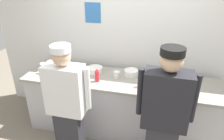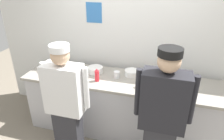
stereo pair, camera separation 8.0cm
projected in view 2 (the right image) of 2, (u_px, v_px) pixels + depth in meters
wall_back at (130, 44)px, 3.25m from camera, size 4.58×0.11×2.61m
prep_counter at (122, 106)px, 3.19m from camera, size 2.92×0.72×0.92m
chef_near_left at (66, 104)px, 2.52m from camera, size 0.60×0.24×1.64m
chef_center at (162, 118)px, 2.21m from camera, size 0.62×0.24×1.71m
plate_stack_front at (132, 73)px, 3.09m from camera, size 0.21×0.21×0.08m
plate_stack_rear at (95, 70)px, 3.19m from camera, size 0.24×0.24×0.08m
mixing_bowl_steel at (169, 80)px, 2.84m from camera, size 0.37×0.37×0.14m
sheet_tray at (57, 70)px, 3.25m from camera, size 0.50×0.40×0.02m
squeeze_bottle_primary at (97, 75)px, 2.91m from camera, size 0.06×0.06×0.20m
squeeze_bottle_secondary at (142, 81)px, 2.76m from camera, size 0.05×0.05×0.20m
ramekin_yellow_sauce at (148, 77)px, 3.02m from camera, size 0.10×0.10×0.04m
ramekin_green_sauce at (80, 71)px, 3.20m from camera, size 0.09×0.09×0.04m
deli_cup at (117, 75)px, 3.03m from camera, size 0.09×0.09×0.10m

